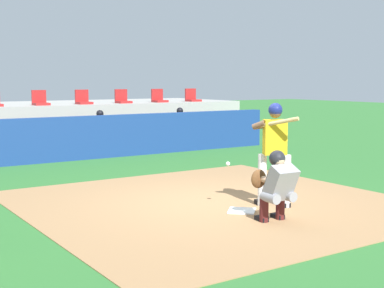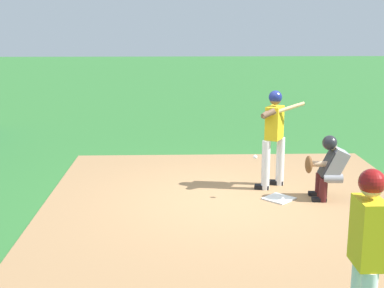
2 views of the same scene
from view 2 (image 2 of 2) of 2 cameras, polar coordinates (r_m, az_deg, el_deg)
name	(u,v)px [view 2 (image 2 of 2)]	position (r m, az deg, el deg)	size (l,w,h in m)	color
ground_plane	(233,200)	(9.15, 4.41, -6.08)	(80.00, 80.00, 0.00)	#2D6B2D
dirt_infield	(233,200)	(9.15, 4.41, -6.05)	(6.40, 6.40, 0.01)	#9E754C
home_plate	(279,199)	(9.26, 9.37, -5.83)	(0.44, 0.44, 0.02)	white
batter_at_plate	(274,133)	(9.65, 8.83, 1.20)	(0.56, 0.90, 1.80)	silver
catcher_crouched	(328,165)	(9.29, 14.46, -2.24)	(0.50, 1.62, 1.13)	gray
on_deck_batter	(366,253)	(4.92, 18.28, -11.15)	(0.58, 0.23, 1.79)	silver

